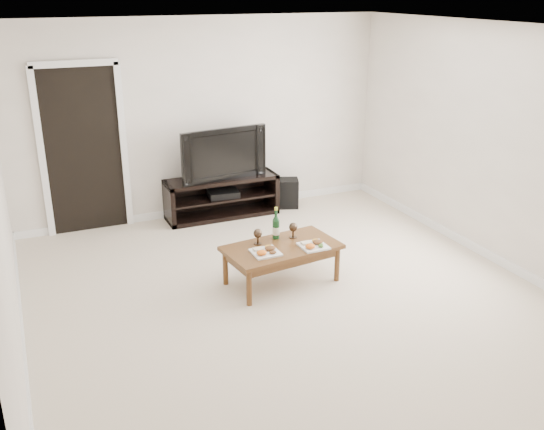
{
  "coord_description": "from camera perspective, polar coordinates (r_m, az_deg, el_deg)",
  "views": [
    {
      "loc": [
        -2.32,
        -4.84,
        2.94
      ],
      "look_at": [
        0.04,
        0.57,
        0.7
      ],
      "focal_mm": 40.0,
      "sensor_mm": 36.0,
      "label": 1
    }
  ],
  "objects": [
    {
      "name": "floor",
      "position": [
        6.12,
        1.79,
        -7.94
      ],
      "size": [
        5.5,
        5.5,
        0.0
      ],
      "primitive_type": "plane",
      "color": "beige",
      "rests_on": "ground"
    },
    {
      "name": "back_wall",
      "position": [
        8.12,
        -6.57,
        9.0
      ],
      "size": [
        5.0,
        0.04,
        2.6
      ],
      "primitive_type": "cube",
      "color": "beige",
      "rests_on": "ground"
    },
    {
      "name": "ceiling",
      "position": [
        5.38,
        2.11,
        17.36
      ],
      "size": [
        5.0,
        5.5,
        0.04
      ],
      "primitive_type": "cube",
      "color": "white",
      "rests_on": "back_wall"
    },
    {
      "name": "doorway",
      "position": [
        7.85,
        -17.31,
        5.72
      ],
      "size": [
        0.9,
        0.02,
        2.05
      ],
      "primitive_type": "cube",
      "color": "black",
      "rests_on": "ground"
    },
    {
      "name": "media_console",
      "position": [
        8.18,
        -4.74,
        1.7
      ],
      "size": [
        1.51,
        0.45,
        0.55
      ],
      "primitive_type": "cube",
      "color": "black",
      "rests_on": "ground"
    },
    {
      "name": "television",
      "position": [
        8.01,
        -4.87,
        5.88
      ],
      "size": [
        1.2,
        0.3,
        0.69
      ],
      "primitive_type": "imported",
      "rotation": [
        0.0,
        0.0,
        0.12
      ],
      "color": "black",
      "rests_on": "media_console"
    },
    {
      "name": "av_receiver",
      "position": [
        8.17,
        -4.6,
        2.03
      ],
      "size": [
        0.43,
        0.34,
        0.08
      ],
      "primitive_type": "cube",
      "rotation": [
        0.0,
        0.0,
        -0.11
      ],
      "color": "black",
      "rests_on": "media_console"
    },
    {
      "name": "subwoofer",
      "position": [
        8.55,
        1.56,
        2.09
      ],
      "size": [
        0.35,
        0.35,
        0.4
      ],
      "primitive_type": "cube",
      "rotation": [
        0.0,
        0.0,
        -0.36
      ],
      "color": "black",
      "rests_on": "ground"
    },
    {
      "name": "coffee_table",
      "position": [
        6.36,
        0.91,
        -4.65
      ],
      "size": [
        1.24,
        0.77,
        0.42
      ],
      "primitive_type": "cube",
      "rotation": [
        0.0,
        0.0,
        0.12
      ],
      "color": "#573418",
      "rests_on": "ground"
    },
    {
      "name": "plate_left",
      "position": [
        6.08,
        -0.62,
        -3.33
      ],
      "size": [
        0.27,
        0.27,
        0.07
      ],
      "primitive_type": "cube",
      "color": "white",
      "rests_on": "coffee_table"
    },
    {
      "name": "plate_right",
      "position": [
        6.25,
        3.92,
        -2.73
      ],
      "size": [
        0.27,
        0.27,
        0.07
      ],
      "primitive_type": "cube",
      "color": "white",
      "rests_on": "coffee_table"
    },
    {
      "name": "wine_bottle",
      "position": [
        6.39,
        0.38,
        -0.75
      ],
      "size": [
        0.07,
        0.07,
        0.35
      ],
      "primitive_type": "cylinder",
      "color": "#0E3617",
      "rests_on": "coffee_table"
    },
    {
      "name": "goblet_left",
      "position": [
        6.28,
        -1.35,
        -2.04
      ],
      "size": [
        0.09,
        0.09,
        0.17
      ],
      "primitive_type": null,
      "color": "#392B1F",
      "rests_on": "coffee_table"
    },
    {
      "name": "goblet_right",
      "position": [
        6.44,
        2.0,
        -1.44
      ],
      "size": [
        0.09,
        0.09,
        0.17
      ],
      "primitive_type": null,
      "color": "#392B1F",
      "rests_on": "coffee_table"
    }
  ]
}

